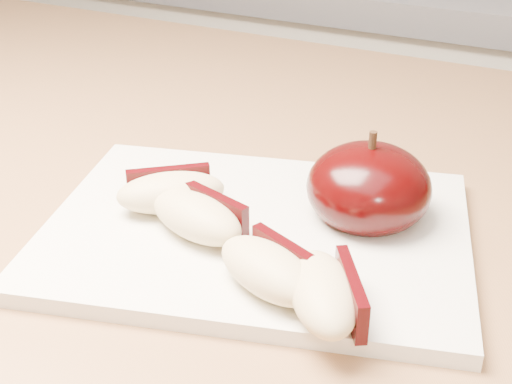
% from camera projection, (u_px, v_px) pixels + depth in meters
% --- Properties ---
extents(back_cabinet, '(2.40, 0.62, 0.94)m').
position_uv_depth(back_cabinet, '(418.00, 217.00, 1.33)').
color(back_cabinet, silver).
rests_on(back_cabinet, ground).
extents(cutting_board, '(0.32, 0.27, 0.01)m').
position_uv_depth(cutting_board, '(256.00, 232.00, 0.47)').
color(cutting_board, silver).
rests_on(cutting_board, island_counter).
extents(apple_half, '(0.08, 0.08, 0.07)m').
position_uv_depth(apple_half, '(369.00, 188.00, 0.47)').
color(apple_half, black).
rests_on(apple_half, cutting_board).
extents(apple_wedge_a, '(0.08, 0.07, 0.03)m').
position_uv_depth(apple_wedge_a, '(171.00, 191.00, 0.48)').
color(apple_wedge_a, '#CFB783').
rests_on(apple_wedge_a, cutting_board).
extents(apple_wedge_b, '(0.08, 0.05, 0.03)m').
position_uv_depth(apple_wedge_b, '(199.00, 216.00, 0.45)').
color(apple_wedge_b, '#CFB783').
rests_on(apple_wedge_b, cutting_board).
extents(apple_wedge_c, '(0.08, 0.06, 0.03)m').
position_uv_depth(apple_wedge_c, '(271.00, 269.00, 0.40)').
color(apple_wedge_c, '#CFB783').
rests_on(apple_wedge_c, cutting_board).
extents(apple_wedge_d, '(0.07, 0.08, 0.03)m').
position_uv_depth(apple_wedge_d, '(326.00, 293.00, 0.38)').
color(apple_wedge_d, '#CFB783').
rests_on(apple_wedge_d, cutting_board).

